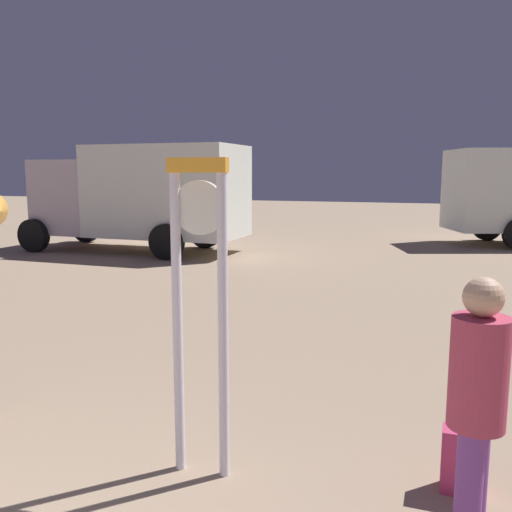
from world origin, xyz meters
name	(u,v)px	position (x,y,z in m)	size (l,w,h in m)	color
standing_clock	(200,289)	(0.78, 2.44, 1.36)	(0.42, 0.12, 2.25)	silver
person_near_clock	(476,406)	(2.57, 2.13, 0.90)	(0.31, 0.31, 1.61)	#834498
backpack	(464,461)	(2.56, 2.79, 0.22)	(0.29, 0.21, 0.44)	#C63864
box_truck_near	(143,194)	(-5.55, 12.20, 1.58)	(6.01, 2.55, 2.87)	white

